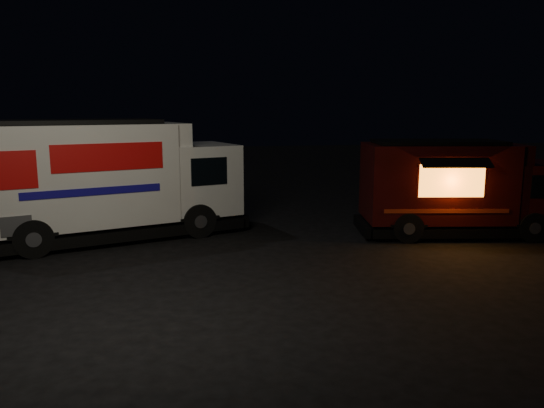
{
  "coord_description": "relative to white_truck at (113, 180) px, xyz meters",
  "views": [
    {
      "loc": [
        -1.11,
        -12.39,
        3.75
      ],
      "look_at": [
        1.33,
        2.0,
        1.1
      ],
      "focal_mm": 35.0,
      "sensor_mm": 36.0,
      "label": 1
    }
  ],
  "objects": [
    {
      "name": "ground",
      "position": [
        3.11,
        -3.31,
        -1.72
      ],
      "size": [
        80.0,
        80.0,
        0.0
      ],
      "primitive_type": "plane",
      "color": "black",
      "rests_on": "ground"
    },
    {
      "name": "red_truck",
      "position": [
        10.17,
        -1.29,
        -0.31
      ],
      "size": [
        6.33,
        3.13,
        2.82
      ],
      "primitive_type": null,
      "rotation": [
        0.0,
        0.0,
        -0.15
      ],
      "color": "#3B0A0A",
      "rests_on": "ground"
    },
    {
      "name": "white_truck",
      "position": [
        0.0,
        0.0,
        0.0
      ],
      "size": [
        8.01,
        4.92,
        3.44
      ],
      "primitive_type": null,
      "rotation": [
        0.0,
        0.0,
        0.33
      ],
      "color": "silver",
      "rests_on": "ground"
    }
  ]
}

